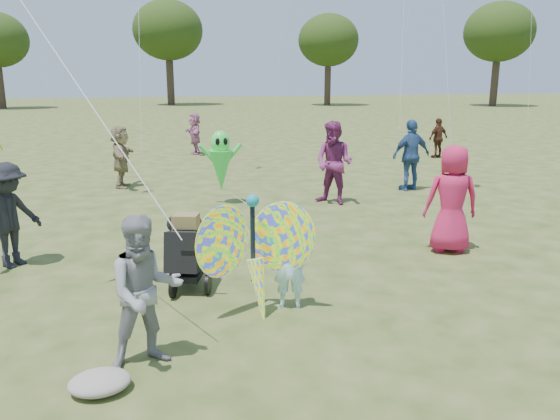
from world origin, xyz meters
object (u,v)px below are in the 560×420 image
at_px(child_girl, 289,265).
at_px(jogging_stroller, 187,245).
at_px(crowd_d, 121,157).
at_px(crowd_a, 452,199).
at_px(alien_kite, 221,163).
at_px(crowd_e, 334,163).
at_px(adult_man, 145,292).
at_px(crowd_b, 9,215).
at_px(crowd_c, 411,155).
at_px(crowd_h, 438,138).
at_px(crowd_j, 195,134).
at_px(butterfly_kite, 255,255).

bearing_deg(child_girl, jogging_stroller, -27.41).
bearing_deg(crowd_d, jogging_stroller, -164.70).
height_order(crowd_a, alien_kite, crowd_a).
relative_size(child_girl, crowd_a, 0.62).
distance_m(crowd_a, crowd_d, 9.17).
xyz_separation_m(child_girl, crowd_e, (2.67, 5.52, 0.40)).
distance_m(adult_man, crowd_e, 7.94).
bearing_deg(crowd_b, crowd_e, -26.51).
bearing_deg(crowd_c, adult_man, 40.56).
height_order(crowd_a, crowd_b, crowd_a).
height_order(crowd_a, jogging_stroller, crowd_a).
relative_size(crowd_a, crowd_h, 1.25).
height_order(crowd_b, crowd_d, crowd_d).
bearing_deg(crowd_j, adult_man, -13.94).
relative_size(crowd_c, jogging_stroller, 1.66).
height_order(crowd_j, alien_kite, alien_kite).
bearing_deg(crowd_h, crowd_c, 38.41).
xyz_separation_m(crowd_b, crowd_d, (1.59, 6.20, 0.01)).
relative_size(child_girl, crowd_c, 0.61).
bearing_deg(butterfly_kite, crowd_a, 23.63).
bearing_deg(crowd_c, butterfly_kite, 42.89).
relative_size(crowd_b, crowd_e, 0.86).
distance_m(crowd_b, crowd_e, 7.07).
bearing_deg(butterfly_kite, child_girl, 10.95).
xyz_separation_m(crowd_d, crowd_e, (4.88, -3.36, 0.13)).
bearing_deg(crowd_d, crowd_e, -116.59).
bearing_deg(crowd_e, crowd_h, 92.23).
height_order(crowd_e, butterfly_kite, crowd_e).
bearing_deg(crowd_e, jogging_stroller, -82.79).
relative_size(crowd_a, crowd_j, 1.16).
height_order(child_girl, alien_kite, alien_kite).
xyz_separation_m(adult_man, alien_kite, (1.92, 7.23, 0.16)).
relative_size(adult_man, jogging_stroller, 1.43).
bearing_deg(crowd_a, child_girl, 40.90).
height_order(crowd_a, crowd_d, crowd_a).
distance_m(adult_man, crowd_j, 16.21).
height_order(adult_man, crowd_c, crowd_c).
relative_size(child_girl, adult_man, 0.71).
bearing_deg(adult_man, crowd_b, 106.78).
bearing_deg(alien_kite, crowd_a, -55.17).
relative_size(adult_man, alien_kite, 0.93).
xyz_separation_m(crowd_h, alien_kite, (-8.99, -5.46, 0.23)).
bearing_deg(jogging_stroller, crowd_b, 167.76).
height_order(crowd_d, jogging_stroller, crowd_d).
bearing_deg(crowd_b, jogging_stroller, -81.57).
xyz_separation_m(crowd_b, alien_kite, (3.90, 3.52, 0.14)).
bearing_deg(alien_kite, crowd_e, -14.93).
xyz_separation_m(crowd_c, crowd_j, (-4.74, 8.51, -0.14)).
distance_m(butterfly_kite, alien_kite, 6.33).
relative_size(jogging_stroller, alien_kite, 0.65).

